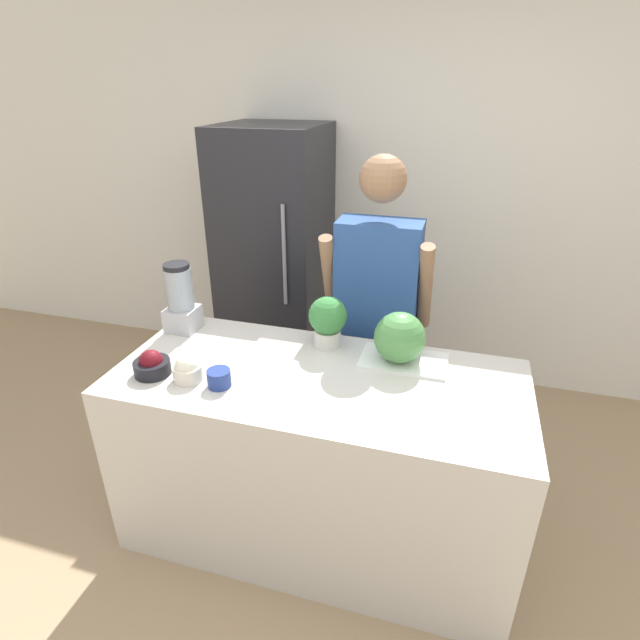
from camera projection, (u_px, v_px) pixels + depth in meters
name	position (u px, v px, depth m)	size (l,w,h in m)	color
ground_plane	(293.00, 595.00, 2.21)	(14.00, 14.00, 0.00)	tan
wall_back	(387.00, 200.00, 3.47)	(8.00, 0.06, 2.60)	white
counter_island	(318.00, 457.00, 2.35)	(1.78, 0.79, 0.90)	beige
refrigerator	(276.00, 262.00, 3.48)	(0.66, 0.72, 1.81)	#232328
person	(375.00, 319.00, 2.67)	(0.56, 0.27, 1.75)	#4C608C
cutting_board	(404.00, 361.00, 2.26)	(0.39, 0.23, 0.01)	white
watermelon	(400.00, 338.00, 2.20)	(0.23, 0.23, 0.23)	#4C8C47
bowl_cherries	(152.00, 365.00, 2.15)	(0.16, 0.16, 0.11)	black
bowl_cream	(187.00, 370.00, 2.11)	(0.12, 0.12, 0.12)	beige
bowl_small_blue	(219.00, 378.00, 2.07)	(0.10, 0.10, 0.07)	navy
blender	(181.00, 300.00, 2.48)	(0.15, 0.15, 0.35)	#B7B7BC
potted_plant	(328.00, 320.00, 2.33)	(0.18, 0.18, 0.25)	beige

